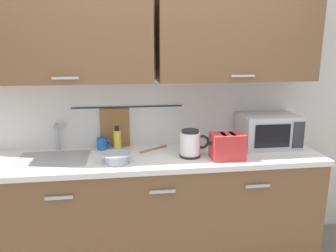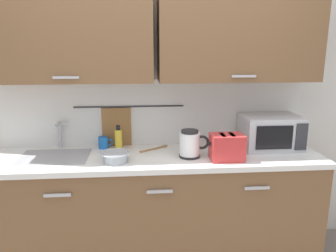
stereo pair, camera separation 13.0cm
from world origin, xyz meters
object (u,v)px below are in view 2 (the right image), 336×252
microwave (270,132)px  toaster (227,147)px  electric_kettle (190,144)px  mixing_bowl (116,156)px  wooden_spoon (158,148)px  dish_soap_bottle (118,139)px  mug_by_kettle (201,142)px  mug_near_sink (104,143)px

microwave → toaster: (-0.43, -0.26, -0.04)m
electric_kettle → mixing_bowl: size_ratio=1.06×
mixing_bowl → wooden_spoon: mixing_bowl is taller
dish_soap_bottle → wooden_spoon: bearing=-3.5°
electric_kettle → mug_by_kettle: (0.13, 0.21, -0.05)m
microwave → mug_near_sink: 1.36m
electric_kettle → microwave: bearing=14.2°
mug_near_sink → wooden_spoon: 0.44m
electric_kettle → wooden_spoon: 0.34m
toaster → wooden_spoon: (-0.49, 0.31, -0.09)m
mug_near_sink → wooden_spoon: mug_near_sink is taller
dish_soap_bottle → microwave: bearing=-3.4°
dish_soap_bottle → toaster: 0.87m
toaster → mug_by_kettle: (-0.13, 0.30, -0.05)m
electric_kettle → mug_near_sink: (-0.67, 0.28, -0.05)m
mixing_bowl → mug_by_kettle: (0.68, 0.29, 0.00)m
electric_kettle → dish_soap_bottle: electric_kettle is taller
mug_near_sink → toaster: (0.93, -0.36, 0.05)m
mug_by_kettle → wooden_spoon: mug_by_kettle is taller
mixing_bowl → mug_by_kettle: bearing=22.9°
microwave → wooden_spoon: bearing=176.7°
dish_soap_bottle → mug_by_kettle: dish_soap_bottle is taller
toaster → mug_near_sink: bearing=158.9°
electric_kettle → toaster: size_ratio=0.89×
mug_near_sink → mug_by_kettle: (0.80, -0.06, 0.00)m
mixing_bowl → mug_by_kettle: mug_by_kettle is taller
electric_kettle → wooden_spoon: electric_kettle is taller
mug_by_kettle → wooden_spoon: 0.36m
microwave → dish_soap_bottle: (-1.23, 0.07, -0.05)m
mixing_bowl → toaster: 0.81m
mug_near_sink → wooden_spoon: (0.44, -0.05, -0.04)m
electric_kettle → toaster: bearing=-17.6°
mixing_bowl → mug_by_kettle: size_ratio=1.78×
wooden_spoon → mug_near_sink: bearing=173.5°
microwave → electric_kettle: microwave is taller
microwave → mug_by_kettle: 0.57m
mug_near_sink → mug_by_kettle: size_ratio=1.00×
mug_near_sink → toaster: 1.00m
toaster → mixing_bowl: bearing=179.2°
dish_soap_bottle → mixing_bowl: 0.32m
dish_soap_bottle → mixing_bowl: (-0.00, -0.32, -0.04)m
electric_kettle → wooden_spoon: bearing=135.8°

